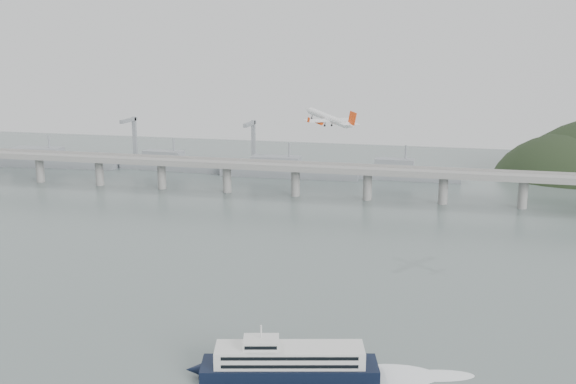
# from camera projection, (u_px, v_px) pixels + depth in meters

# --- Properties ---
(ground) EXTENTS (900.00, 900.00, 0.00)m
(ground) POSITION_uv_depth(u_px,v_px,m) (256.00, 308.00, 271.94)
(ground) COLOR #576563
(ground) RESTS_ON ground
(bridge) EXTENTS (800.00, 22.00, 23.90)m
(bridge) POSITION_uv_depth(u_px,v_px,m) (337.00, 173.00, 457.93)
(bridge) COLOR gray
(bridge) RESTS_ON ground
(distant_fleet) EXTENTS (453.00, 60.90, 40.00)m
(distant_fleet) POSITION_uv_depth(u_px,v_px,m) (166.00, 163.00, 557.73)
(distant_fleet) COLOR gray
(distant_fleet) RESTS_ON ground
(ferry) EXTENTS (91.92, 32.69, 17.59)m
(ferry) POSITION_uv_depth(u_px,v_px,m) (290.00, 362.00, 215.56)
(ferry) COLOR black
(ferry) RESTS_ON ground
(airliner) EXTENTS (32.68, 30.79, 10.15)m
(airliner) POSITION_uv_depth(u_px,v_px,m) (329.00, 119.00, 347.00)
(airliner) COLOR white
(airliner) RESTS_ON ground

